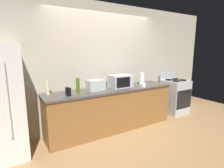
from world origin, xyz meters
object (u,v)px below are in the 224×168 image
at_px(mug_white, 144,85).
at_px(stove_range, 175,96).
at_px(microwave, 121,81).
at_px(paper_towel_roll, 142,79).
at_px(toaster_oven, 95,85).
at_px(bottle_olive_oil, 78,86).
at_px(cordless_phone, 68,92).
at_px(bottle_hand_soap, 48,88).

bearing_deg(mug_white, stove_range, 9.65).
relative_size(microwave, paper_towel_roll, 1.78).
height_order(microwave, toaster_oven, microwave).
relative_size(paper_towel_roll, bottle_olive_oil, 0.94).
bearing_deg(stove_range, cordless_phone, -178.16).
height_order(microwave, mug_white, microwave).
bearing_deg(microwave, stove_range, -1.57).
bearing_deg(microwave, bottle_hand_soap, 175.50).
height_order(stove_range, paper_towel_roll, paper_towel_roll).
relative_size(paper_towel_roll, cordless_phone, 1.80).
distance_m(toaster_oven, bottle_olive_oil, 0.40).
bearing_deg(toaster_oven, bottle_hand_soap, 173.28).
bearing_deg(cordless_phone, stove_range, -12.94).
relative_size(bottle_hand_soap, mug_white, 2.80).
relative_size(cordless_phone, mug_white, 1.69).
xyz_separation_m(bottle_olive_oil, mug_white, (1.43, -0.23, -0.10)).
bearing_deg(stove_range, bottle_hand_soap, 177.07).
xyz_separation_m(toaster_oven, paper_towel_roll, (1.21, -0.01, 0.03)).
xyz_separation_m(paper_towel_roll, bottle_olive_oil, (-1.61, -0.04, 0.01)).
xyz_separation_m(stove_range, cordless_phone, (-2.97, -0.10, 0.51)).
relative_size(paper_towel_roll, mug_white, 3.04).
xyz_separation_m(microwave, bottle_olive_oil, (-1.00, -0.04, 0.01)).
bearing_deg(stove_range, bottle_olive_oil, 179.79).
bearing_deg(toaster_oven, bottle_olive_oil, -172.67).
xyz_separation_m(stove_range, mug_white, (-1.32, -0.22, 0.48)).
relative_size(stove_range, microwave, 2.25).
xyz_separation_m(cordless_phone, mug_white, (1.66, -0.13, -0.03)).
bearing_deg(bottle_olive_oil, bottle_hand_soap, 163.01).
height_order(stove_range, bottle_hand_soap, bottle_hand_soap).
distance_m(toaster_oven, cordless_phone, 0.64).
height_order(paper_towel_roll, mug_white, paper_towel_roll).
bearing_deg(bottle_olive_oil, toaster_oven, 7.33).
distance_m(stove_range, microwave, 1.84).
height_order(paper_towel_roll, bottle_olive_oil, bottle_olive_oil).
height_order(cordless_phone, mug_white, cordless_phone).
relative_size(paper_towel_roll, bottle_hand_soap, 1.09).
distance_m(paper_towel_roll, cordless_phone, 1.84).
bearing_deg(microwave, bottle_olive_oil, -177.81).
bearing_deg(mug_white, toaster_oven, 164.74).
xyz_separation_m(toaster_oven, bottle_hand_soap, (-0.91, 0.11, 0.02)).
xyz_separation_m(microwave, paper_towel_roll, (0.61, 0.00, 0.00)).
relative_size(bottle_olive_oil, mug_white, 3.24).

